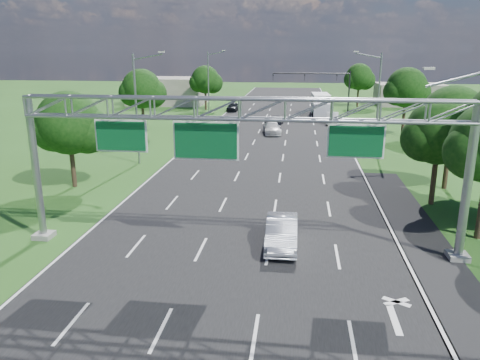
% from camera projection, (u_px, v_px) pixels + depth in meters
% --- Properties ---
extents(ground, '(220.00, 220.00, 0.00)m').
position_uv_depth(ground, '(262.00, 167.00, 42.52)').
color(ground, '#264E17').
rests_on(ground, ground).
extents(road, '(18.00, 180.00, 0.02)m').
position_uv_depth(road, '(262.00, 167.00, 42.52)').
color(road, black).
rests_on(road, ground).
extents(road_flare, '(3.00, 30.00, 0.02)m').
position_uv_depth(road_flare, '(421.00, 242.00, 26.03)').
color(road_flare, black).
rests_on(road_flare, ground).
extents(sign_gantry, '(23.50, 1.00, 9.56)m').
position_uv_depth(sign_gantry, '(242.00, 121.00, 23.41)').
color(sign_gantry, gray).
rests_on(sign_gantry, ground).
extents(traffic_signal, '(12.21, 0.24, 7.00)m').
position_uv_depth(traffic_signal, '(327.00, 83.00, 73.66)').
color(traffic_signal, black).
rests_on(traffic_signal, ground).
extents(streetlight_l_near, '(2.97, 0.22, 10.16)m').
position_uv_depth(streetlight_l_near, '(138.00, 104.00, 42.34)').
color(streetlight_l_near, gray).
rests_on(streetlight_l_near, ground).
extents(streetlight_l_far, '(2.97, 0.22, 10.16)m').
position_uv_depth(streetlight_l_far, '(210.00, 79.00, 75.78)').
color(streetlight_l_far, gray).
rests_on(streetlight_l_far, ground).
extents(streetlight_r_mid, '(2.97, 0.22, 10.16)m').
position_uv_depth(streetlight_r_mid, '(377.00, 96.00, 49.22)').
color(streetlight_r_mid, gray).
rests_on(streetlight_r_mid, ground).
extents(tree_verge_la, '(5.76, 4.80, 7.40)m').
position_uv_depth(tree_verge_la, '(70.00, 126.00, 35.27)').
color(tree_verge_la, '#2D2116').
rests_on(tree_verge_la, ground).
extents(tree_verge_lb, '(5.76, 4.80, 8.06)m').
position_uv_depth(tree_verge_lb, '(142.00, 91.00, 57.30)').
color(tree_verge_lb, '#2D2116').
rests_on(tree_verge_lb, ground).
extents(tree_verge_lc, '(5.76, 4.80, 7.62)m').
position_uv_depth(tree_verge_lc, '(206.00, 81.00, 80.94)').
color(tree_verge_lc, '#2D2116').
rests_on(tree_verge_lc, ground).
extents(tree_verge_rd, '(5.76, 4.80, 8.28)m').
position_uv_depth(tree_verge_rd, '(407.00, 89.00, 56.32)').
color(tree_verge_rd, '#2D2116').
rests_on(tree_verge_rd, ground).
extents(tree_verge_re, '(5.76, 4.80, 7.84)m').
position_uv_depth(tree_verge_re, '(359.00, 78.00, 85.33)').
color(tree_verge_re, '#2D2116').
rests_on(tree_verge_re, ground).
extents(building_left, '(14.00, 10.00, 5.00)m').
position_uv_depth(building_left, '(168.00, 91.00, 90.30)').
color(building_left, gray).
rests_on(building_left, ground).
extents(building_right, '(12.00, 9.00, 4.00)m').
position_uv_depth(building_right, '(409.00, 94.00, 88.81)').
color(building_right, gray).
rests_on(building_right, ground).
extents(silver_sedan, '(1.73, 4.81, 1.58)m').
position_uv_depth(silver_sedan, '(282.00, 232.00, 25.37)').
color(silver_sedan, silver).
rests_on(silver_sedan, ground).
extents(car_queue_a, '(2.72, 5.34, 1.48)m').
position_uv_depth(car_queue_a, '(272.00, 128.00, 58.99)').
color(car_queue_a, '#B9B9B9').
rests_on(car_queue_a, ground).
extents(car_queue_b, '(2.54, 4.84, 1.30)m').
position_uv_depth(car_queue_b, '(274.00, 121.00, 65.37)').
color(car_queue_b, black).
rests_on(car_queue_b, ground).
extents(car_queue_c, '(1.96, 4.45, 1.49)m').
position_uv_depth(car_queue_c, '(233.00, 107.00, 80.27)').
color(car_queue_c, black).
rests_on(car_queue_c, ground).
extents(car_queue_d, '(1.97, 4.98, 1.61)m').
position_uv_depth(car_queue_d, '(332.00, 118.00, 66.69)').
color(car_queue_d, silver).
rests_on(car_queue_d, ground).
extents(box_truck, '(2.89, 9.09, 3.41)m').
position_uv_depth(box_truck, '(321.00, 105.00, 74.65)').
color(box_truck, white).
rests_on(box_truck, ground).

